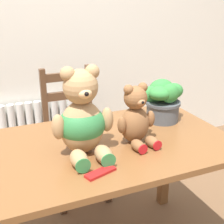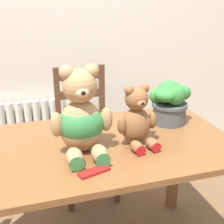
{
  "view_description": "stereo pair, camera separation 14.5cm",
  "coord_description": "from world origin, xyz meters",
  "px_view_note": "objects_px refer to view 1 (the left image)",
  "views": [
    {
      "loc": [
        -0.5,
        -0.89,
        1.44
      ],
      "look_at": [
        0.03,
        0.35,
        0.93
      ],
      "focal_mm": 50.0,
      "sensor_mm": 36.0,
      "label": 1
    },
    {
      "loc": [
        -0.37,
        -0.94,
        1.44
      ],
      "look_at": [
        0.03,
        0.35,
        0.93
      ],
      "focal_mm": 50.0,
      "sensor_mm": 36.0,
      "label": 2
    }
  ],
  "objects_px": {
    "teddy_bear_left": "(82,120)",
    "chocolate_bar": "(100,172)",
    "wooden_chair_behind": "(74,135)",
    "potted_plant": "(162,99)",
    "teddy_bear_right": "(136,118)"
  },
  "relations": [
    {
      "from": "chocolate_bar",
      "to": "teddy_bear_left",
      "type": "bearing_deg",
      "value": 91.39
    },
    {
      "from": "potted_plant",
      "to": "chocolate_bar",
      "type": "xyz_separation_m",
      "value": [
        -0.54,
        -0.4,
        -0.12
      ]
    },
    {
      "from": "wooden_chair_behind",
      "to": "potted_plant",
      "type": "xyz_separation_m",
      "value": [
        0.36,
        -0.6,
        0.41
      ]
    },
    {
      "from": "wooden_chair_behind",
      "to": "chocolate_bar",
      "type": "xyz_separation_m",
      "value": [
        -0.18,
        -1.0,
        0.29
      ]
    },
    {
      "from": "chocolate_bar",
      "to": "wooden_chair_behind",
      "type": "bearing_deg",
      "value": 79.97
    },
    {
      "from": "teddy_bear_right",
      "to": "potted_plant",
      "type": "bearing_deg",
      "value": -149.09
    },
    {
      "from": "teddy_bear_left",
      "to": "chocolate_bar",
      "type": "xyz_separation_m",
      "value": [
        0.0,
        -0.2,
        -0.16
      ]
    },
    {
      "from": "potted_plant",
      "to": "wooden_chair_behind",
      "type": "bearing_deg",
      "value": 121.11
    },
    {
      "from": "potted_plant",
      "to": "chocolate_bar",
      "type": "bearing_deg",
      "value": -143.18
    },
    {
      "from": "wooden_chair_behind",
      "to": "teddy_bear_left",
      "type": "height_order",
      "value": "teddy_bear_left"
    },
    {
      "from": "teddy_bear_left",
      "to": "chocolate_bar",
      "type": "distance_m",
      "value": 0.26
    },
    {
      "from": "wooden_chair_behind",
      "to": "teddy_bear_left",
      "type": "xyz_separation_m",
      "value": [
        -0.18,
        -0.8,
        0.45
      ]
    },
    {
      "from": "teddy_bear_right",
      "to": "wooden_chair_behind",
      "type": "bearing_deg",
      "value": -89.0
    },
    {
      "from": "teddy_bear_right",
      "to": "chocolate_bar",
      "type": "height_order",
      "value": "teddy_bear_right"
    },
    {
      "from": "teddy_bear_right",
      "to": "potted_plant",
      "type": "distance_m",
      "value": 0.34
    }
  ]
}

